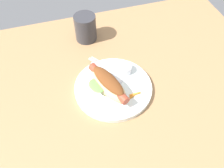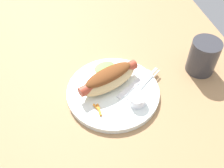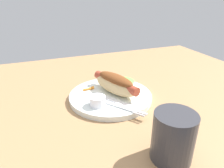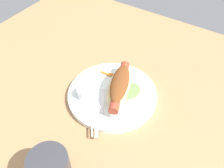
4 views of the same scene
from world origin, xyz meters
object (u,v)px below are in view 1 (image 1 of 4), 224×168
object	(u,v)px
fork	(106,67)
drinking_cup	(85,28)
carrot_garnish	(134,95)
plate	(113,88)
hot_dog	(108,83)
knife	(106,72)
sauce_ramekin	(125,69)

from	to	relation	value
fork	drinking_cup	size ratio (longest dim) A/B	1.20
fork	carrot_garnish	distance (cm)	14.70
plate	hot_dog	bearing A→B (deg)	-159.87
knife	sauce_ramekin	bearing A→B (deg)	-133.91
carrot_garnish	drinking_cup	distance (cm)	33.75
carrot_garnish	fork	bearing A→B (deg)	110.10
hot_dog	sauce_ramekin	bearing A→B (deg)	-74.11
knife	drinking_cup	distance (cm)	21.32
fork	drinking_cup	bearing A→B (deg)	-28.44
sauce_ramekin	carrot_garnish	distance (cm)	10.41
hot_dog	drinking_cup	distance (cm)	28.00
fork	plate	bearing A→B (deg)	141.72
sauce_ramekin	carrot_garnish	world-z (taller)	sauce_ramekin
carrot_garnish	drinking_cup	size ratio (longest dim) A/B	0.38
plate	drinking_cup	world-z (taller)	drinking_cup
hot_dog	fork	bearing A→B (deg)	-33.85
fork	knife	distance (cm)	2.20
fork	hot_dog	bearing A→B (deg)	129.74
sauce_ramekin	fork	distance (cm)	6.61
drinking_cup	knife	bearing A→B (deg)	-83.93
fork	carrot_garnish	xyz separation A→B (cm)	(5.05, -13.80, 0.13)
drinking_cup	hot_dog	bearing A→B (deg)	-88.43
plate	fork	distance (cm)	8.49
knife	hot_dog	bearing A→B (deg)	136.76
hot_dog	plate	bearing A→B (deg)	-90.63
sauce_ramekin	knife	xyz separation A→B (cm)	(-6.19, 1.36, -1.17)
hot_dog	carrot_garnish	size ratio (longest dim) A/B	4.54
hot_dog	sauce_ramekin	size ratio (longest dim) A/B	4.00
plate	carrot_garnish	bearing A→B (deg)	-45.88
sauce_ramekin	carrot_garnish	bearing A→B (deg)	-92.61
knife	carrot_garnish	xyz separation A→B (cm)	(5.72, -11.70, 0.15)
fork	knife	bearing A→B (deg)	125.21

